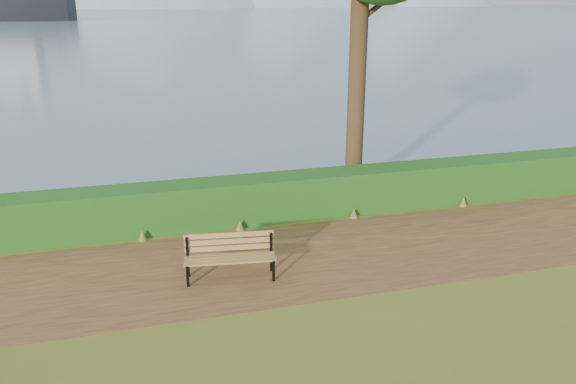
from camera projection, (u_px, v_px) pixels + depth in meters
name	position (u px, v px, depth m)	size (l,w,h in m)	color
ground	(317.00, 264.00, 10.84)	(140.00, 140.00, 0.00)	#54621C
path	(312.00, 257.00, 11.11)	(40.00, 3.40, 0.01)	#56331D
hedge	(282.00, 197.00, 13.04)	(32.00, 0.85, 1.00)	#174F16
water	(130.00, 11.00, 247.49)	(700.00, 510.00, 0.00)	slate
bench	(230.00, 253.00, 10.20)	(1.69, 0.70, 0.82)	black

